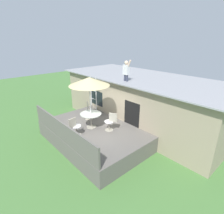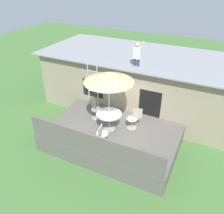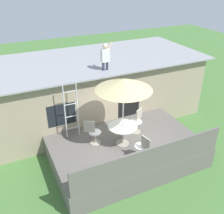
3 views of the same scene
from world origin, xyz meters
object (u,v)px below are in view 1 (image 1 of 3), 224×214
(person_figure, at_px, (126,69))
(patio_chair_left, at_px, (88,111))
(patio_table, at_px, (91,117))
(patio_umbrella, at_px, (89,81))
(step_ladder, at_px, (94,95))
(patio_chair_near, at_px, (75,127))
(patio_chair_right, at_px, (110,122))

(person_figure, bearing_deg, patio_chair_left, -127.31)
(patio_chair_left, bearing_deg, person_figure, 80.69)
(patio_table, xyz_separation_m, person_figure, (0.30, 2.12, 2.11))
(patio_umbrella, bearing_deg, step_ladder, 139.08)
(patio_umbrella, bearing_deg, patio_table, 170.54)
(patio_chair_left, relative_size, patio_chair_near, 1.00)
(patio_umbrella, distance_m, patio_chair_right, 2.15)
(patio_chair_right, bearing_deg, patio_umbrella, -0.00)
(person_figure, bearing_deg, patio_chair_right, -69.92)
(step_ladder, bearing_deg, patio_chair_left, -55.76)
(step_ladder, relative_size, patio_chair_right, 2.39)
(patio_umbrella, relative_size, patio_chair_near, 2.76)
(patio_umbrella, xyz_separation_m, patio_chair_near, (0.20, -1.03, -1.89))
(person_figure, bearing_deg, step_ladder, -154.07)
(patio_table, height_order, step_ladder, step_ladder)
(person_figure, height_order, patio_chair_left, person_figure)
(patio_table, bearing_deg, patio_chair_right, 29.52)
(step_ladder, bearing_deg, patio_chair_right, -18.00)
(patio_umbrella, bearing_deg, patio_chair_near, -78.85)
(patio_table, bearing_deg, patio_umbrella, -9.46)
(step_ladder, bearing_deg, patio_table, -40.92)
(patio_table, distance_m, step_ladder, 2.00)
(person_figure, height_order, patio_chair_near, person_figure)
(patio_chair_right, height_order, patio_chair_near, same)
(patio_umbrella, distance_m, patio_chair_left, 2.17)
(step_ladder, height_order, patio_chair_left, step_ladder)
(patio_chair_near, bearing_deg, patio_umbrella, 0.00)
(patio_table, distance_m, person_figure, 3.00)
(patio_table, distance_m, patio_chair_near, 1.06)
(step_ladder, xyz_separation_m, person_figure, (1.76, 0.85, 1.59))
(patio_chair_right, xyz_separation_m, patio_chair_near, (-0.68, -1.53, 0.00))
(step_ladder, relative_size, patio_chair_near, 2.39)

